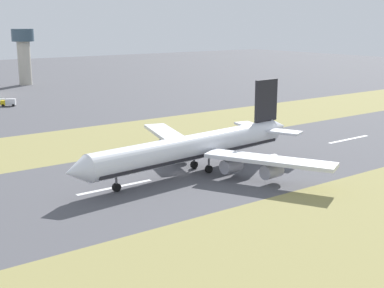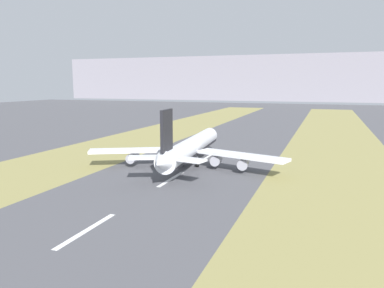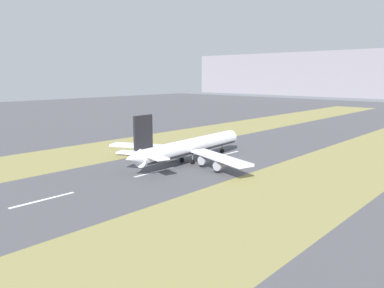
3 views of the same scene
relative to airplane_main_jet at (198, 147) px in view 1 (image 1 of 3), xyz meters
name	(u,v)px [view 1 (image 1 of 3)]	position (x,y,z in m)	size (l,w,h in m)	color
ground_plane	(180,174)	(0.77, 4.85, -6.02)	(800.00, 800.00, 0.00)	#4C4C51
grass_median_west	(334,234)	(-44.23, 4.85, -6.02)	(40.00, 600.00, 0.01)	olive
grass_median_east	(93,140)	(45.77, 4.85, -6.02)	(40.00, 600.00, 0.01)	olive
centreline_dash_near	(349,139)	(0.77, -58.10, -6.01)	(1.20, 18.00, 0.01)	silver
centreline_dash_mid	(252,159)	(0.77, -18.10, -6.01)	(1.20, 18.00, 0.01)	silver
centreline_dash_far	(115,187)	(0.77, 21.90, -6.01)	(1.20, 18.00, 0.01)	silver
airplane_main_jet	(198,147)	(0.00, 0.00, 0.00)	(63.89, 67.22, 20.20)	silver
control_tower	(24,51)	(197.69, -29.30, 12.88)	(12.00, 12.00, 30.66)	#B2AD9E
service_truck	(9,102)	(126.61, 3.57, -4.36)	(5.06, 6.25, 3.10)	gold
apron_car	(2,101)	(136.45, 3.39, -5.02)	(2.59, 4.63, 2.03)	white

